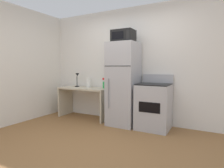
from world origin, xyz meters
TOP-DOWN VIEW (x-y plane):
  - ground_plane at (0.00, 0.00)m, footprint 12.00×12.00m
  - wall_back_white at (0.00, 1.70)m, footprint 5.00×0.10m
  - wall_left_brick at (-2.20, 0.00)m, footprint 0.10×4.00m
  - desk at (-1.12, 1.37)m, footprint 1.29×0.53m
  - desk_lamp at (-1.40, 1.44)m, footprint 0.14×0.12m
  - spray_bottle at (-0.62, 1.46)m, footprint 0.06×0.06m
  - paper_towel_roll at (-1.08, 1.49)m, footprint 0.11×0.11m
  - refrigerator at (-0.04, 1.32)m, footprint 0.60×0.65m
  - microwave at (-0.04, 1.30)m, footprint 0.46×0.35m
  - oven_range at (0.63, 1.33)m, footprint 0.64×0.61m

SIDE VIEW (x-z plane):
  - ground_plane at x=0.00m, z-range 0.00..0.00m
  - oven_range at x=0.63m, z-range -0.08..1.02m
  - desk at x=-1.12m, z-range 0.16..0.91m
  - spray_bottle at x=-0.62m, z-range 0.72..0.97m
  - paper_towel_roll at x=-1.08m, z-range 0.75..0.99m
  - refrigerator at x=-0.04m, z-range 0.00..1.77m
  - desk_lamp at x=-1.40m, z-range 0.81..1.17m
  - wall_back_white at x=0.00m, z-range 0.00..2.60m
  - wall_left_brick at x=-2.20m, z-range 0.00..2.60m
  - microwave at x=-0.04m, z-range 1.77..2.03m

